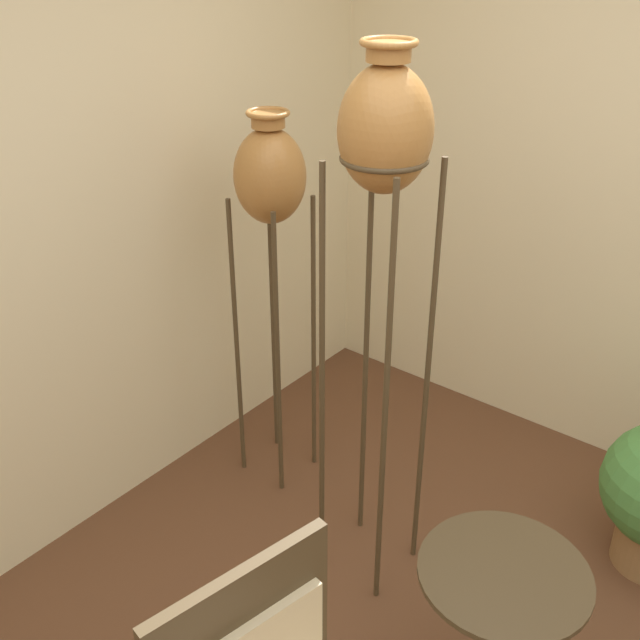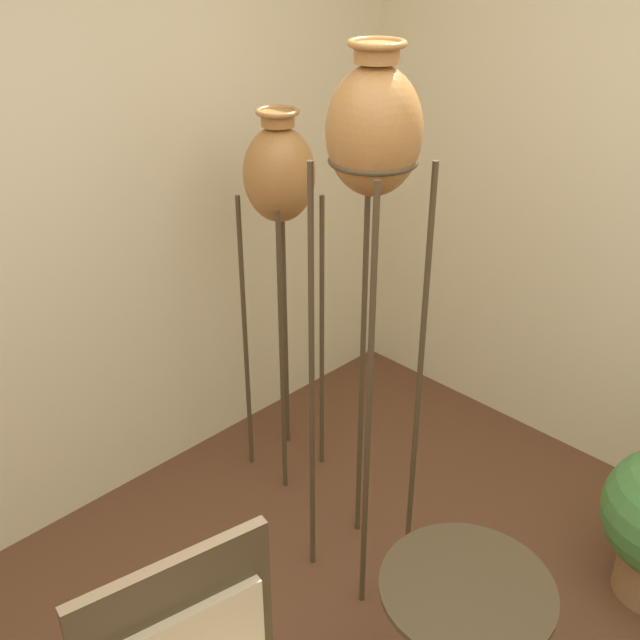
% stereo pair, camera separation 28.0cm
% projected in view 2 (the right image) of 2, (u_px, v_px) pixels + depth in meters
% --- Properties ---
extents(wall_back, '(7.65, 0.06, 2.70)m').
position_uv_depth(wall_back, '(37.00, 205.00, 2.66)').
color(wall_back, beige).
rests_on(wall_back, ground_plane).
extents(vase_stand_tall, '(0.28, 0.28, 1.96)m').
position_uv_depth(vase_stand_tall, '(373.00, 152.00, 2.19)').
color(vase_stand_tall, '#473823').
rests_on(vase_stand_tall, ground_plane).
extents(vase_stand_medium, '(0.28, 0.28, 1.64)m').
position_uv_depth(vase_stand_medium, '(279.00, 185.00, 2.88)').
color(vase_stand_medium, '#473823').
rests_on(vase_stand_medium, ground_plane).
extents(side_table, '(0.49, 0.49, 0.64)m').
position_uv_depth(side_table, '(462.00, 630.00, 2.13)').
color(side_table, '#473823').
rests_on(side_table, ground_plane).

